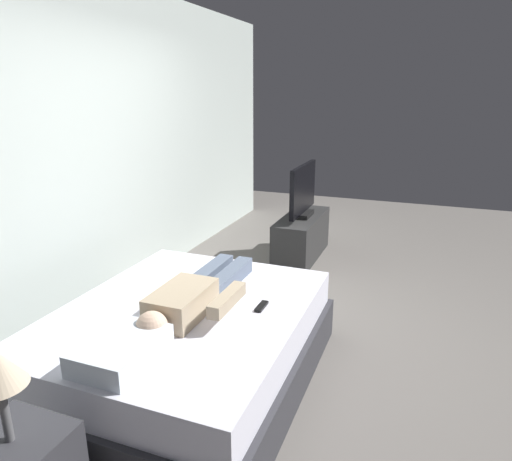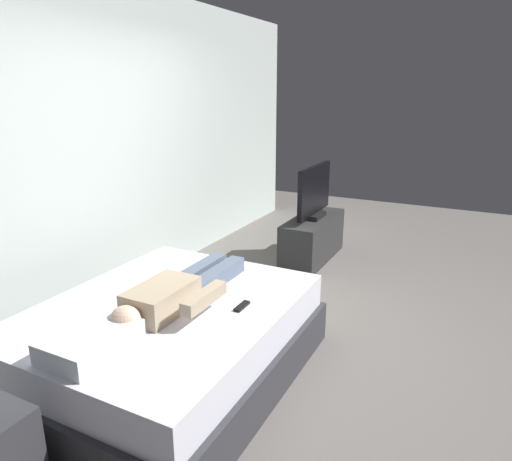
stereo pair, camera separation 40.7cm
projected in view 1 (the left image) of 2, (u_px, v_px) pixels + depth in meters
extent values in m
plane|color=slate|center=(286.00, 331.00, 3.75)|extent=(10.00, 10.00, 0.00)
cube|color=silver|center=(124.00, 144.00, 4.30)|extent=(6.40, 0.10, 2.80)
cube|color=#333338|center=(187.00, 360.00, 3.08)|extent=(1.93, 1.57, 0.30)
cube|color=white|center=(185.00, 324.00, 3.00)|extent=(1.85, 1.49, 0.24)
cube|color=white|center=(121.00, 350.00, 2.37)|extent=(0.48, 0.34, 0.12)
cube|color=tan|center=(182.00, 302.00, 2.83)|extent=(0.48, 0.28, 0.18)
sphere|color=beige|center=(152.00, 327.00, 2.54)|extent=(0.18, 0.18, 0.18)
cube|color=slate|center=(230.00, 278.00, 3.30)|extent=(0.60, 0.11, 0.11)
cube|color=slate|center=(210.00, 275.00, 3.35)|extent=(0.60, 0.11, 0.11)
cube|color=tan|center=(227.00, 300.00, 2.78)|extent=(0.40, 0.08, 0.08)
cube|color=black|center=(261.00, 306.00, 2.96)|extent=(0.15, 0.04, 0.02)
cube|color=#2D2D2D|center=(302.00, 237.00, 5.34)|extent=(1.10, 0.40, 0.50)
cube|color=black|center=(302.00, 214.00, 5.26)|extent=(0.32, 0.20, 0.05)
cube|color=black|center=(303.00, 189.00, 5.17)|extent=(0.88, 0.05, 0.54)
cylinder|color=#59595B|center=(4.00, 409.00, 1.83)|extent=(0.04, 0.04, 0.30)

